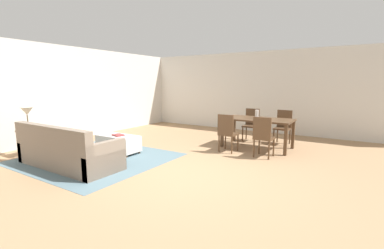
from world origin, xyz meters
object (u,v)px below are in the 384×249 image
(couch, at_px, (67,152))
(dining_chair_near_left, at_px, (227,131))
(vase_centerpiece, at_px, (257,114))
(book_on_ottoman, at_px, (118,135))
(table_lamp, at_px, (27,112))
(dining_chair_far_right, at_px, (283,125))
(dining_chair_near_right, at_px, (263,135))
(dining_table, at_px, (258,122))
(side_table, at_px, (29,136))
(dining_chair_far_left, at_px, (251,123))
(ottoman_table, at_px, (118,143))

(couch, bearing_deg, dining_chair_near_left, 50.86)
(vase_centerpiece, relative_size, book_on_ottoman, 0.85)
(table_lamp, distance_m, dining_chair_far_right, 6.34)
(dining_chair_near_right, bearing_deg, dining_table, 116.39)
(dining_chair_far_right, bearing_deg, dining_chair_near_right, -91.00)
(dining_chair_near_left, bearing_deg, side_table, -143.51)
(table_lamp, bearing_deg, dining_chair_far_left, 49.46)
(couch, xyz_separation_m, dining_table, (2.68, 3.55, 0.38))
(side_table, height_order, dining_chair_far_left, dining_chair_far_left)
(side_table, bearing_deg, dining_chair_far_right, 43.70)
(ottoman_table, xyz_separation_m, dining_chair_near_left, (2.17, 1.44, 0.28))
(dining_table, bearing_deg, book_on_ottoman, -138.68)
(dining_chair_near_right, relative_size, vase_centerpiece, 4.15)
(table_lamp, xyz_separation_m, dining_chair_far_right, (4.57, 4.37, -0.49))
(dining_chair_far_left, bearing_deg, table_lamp, -130.54)
(ottoman_table, relative_size, table_lamp, 2.00)
(dining_chair_far_right, xyz_separation_m, vase_centerpiece, (-0.46, -0.86, 0.35))
(couch, distance_m, ottoman_table, 1.29)
(couch, distance_m, book_on_ottoman, 1.28)
(couch, height_order, dining_table, couch)
(couch, height_order, side_table, couch)
(dining_table, relative_size, dining_chair_near_left, 1.88)
(table_lamp, relative_size, dining_chair_far_left, 0.57)
(dining_chair_near_left, bearing_deg, dining_table, 60.74)
(side_table, xyz_separation_m, dining_chair_far_right, (4.57, 4.37, 0.05))
(side_table, bearing_deg, table_lamp, 0.00)
(vase_centerpiece, bearing_deg, ottoman_table, -139.50)
(table_lamp, bearing_deg, book_on_ottoman, 39.30)
(dining_chair_far_left, height_order, dining_chair_far_right, same)
(dining_table, distance_m, dining_chair_far_left, 0.90)
(dining_chair_near_left, distance_m, book_on_ottoman, 2.59)
(dining_chair_near_left, bearing_deg, couch, -129.14)
(side_table, bearing_deg, dining_chair_near_left, 36.49)
(couch, relative_size, dining_chair_near_left, 2.49)
(dining_chair_far_right, distance_m, book_on_ottoman, 4.36)
(dining_chair_near_right, distance_m, vase_centerpiece, 0.99)
(vase_centerpiece, bearing_deg, dining_table, 53.38)
(dining_chair_far_left, bearing_deg, dining_chair_far_right, 3.70)
(dining_chair_far_left, relative_size, dining_chair_far_right, 1.00)
(side_table, distance_m, dining_table, 5.44)
(book_on_ottoman, bearing_deg, vase_centerpiece, 41.21)
(dining_chair_near_left, height_order, dining_chair_far_left, same)
(table_lamp, xyz_separation_m, dining_chair_far_left, (3.69, 4.31, -0.49))
(side_table, distance_m, dining_chair_near_right, 5.28)
(couch, bearing_deg, table_lamp, 179.37)
(dining_chair_far_right, bearing_deg, side_table, -136.30)
(dining_table, bearing_deg, dining_chair_far_right, 61.89)
(table_lamp, bearing_deg, dining_chair_near_right, 30.67)
(dining_chair_far_right, bearing_deg, table_lamp, -136.30)
(dining_chair_far_right, bearing_deg, book_on_ottoman, -134.31)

